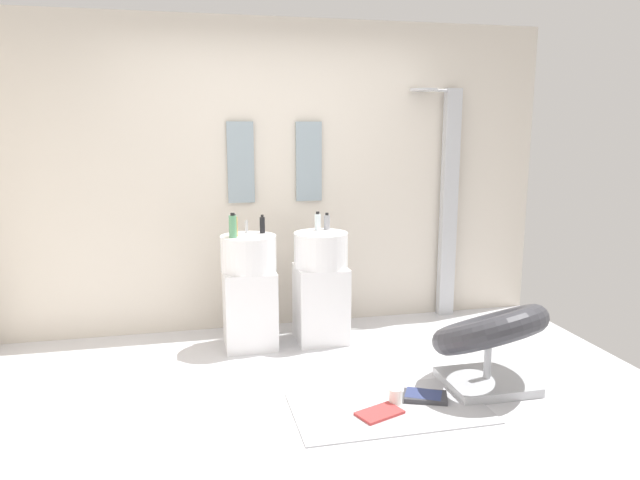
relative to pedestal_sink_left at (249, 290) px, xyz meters
The scene contains 18 objects.
ground_plane 1.26m from the pedestal_sink_left, 75.57° to the right, with size 4.80×3.60×0.04m, color silver.
rear_partition 1.03m from the pedestal_sink_left, 61.30° to the left, with size 4.80×0.10×2.60m, color beige.
pedestal_sink_left is the anchor object (origin of this frame).
pedestal_sink_right 0.58m from the pedestal_sink_left, ahead, with size 0.43×0.43×1.00m.
vanity_mirror_left 1.07m from the pedestal_sink_left, 90.00° to the left, with size 0.22×0.03×0.67m, color #8C9EA8.
vanity_mirror_right 1.22m from the pedestal_sink_left, 38.38° to the left, with size 0.22×0.03×0.67m, color #8C9EA8.
shower_column 1.99m from the pedestal_sink_left, 12.38° to the left, with size 0.49×0.24×2.05m.
lounge_chair 1.85m from the pedestal_sink_left, 37.10° to the right, with size 1.05×1.05×0.65m.
area_rug 1.53m from the pedestal_sink_left, 60.59° to the right, with size 1.20×0.68×0.01m, color #B2B2B7.
magazine_navy 1.61m from the pedestal_sink_left, 51.01° to the right, with size 0.23×0.16×0.03m, color navy.
magazine_charcoal 1.63m from the pedestal_sink_left, 51.10° to the right, with size 0.27×0.17×0.03m, color #38383D.
magazine_red 1.55m from the pedestal_sink_left, 64.92° to the right, with size 0.27×0.16×0.02m, color #B73838.
coffee_mug 1.51m from the pedestal_sink_left, 58.13° to the right, with size 0.08×0.08×0.10m, color white.
soap_bottle_green 0.54m from the pedestal_sink_left, 154.15° to the right, with size 0.06×0.06×0.19m.
soap_bottle_clear 0.77m from the pedestal_sink_left, 10.94° to the left, with size 0.05×0.05×0.15m.
soap_bottle_black 0.52m from the pedestal_sink_left, 34.87° to the left, with size 0.04×0.04×0.15m.
soap_bottle_grey 0.83m from the pedestal_sink_left, 11.23° to the left, with size 0.05×0.05×0.14m.
soap_bottle_amber 0.52m from the pedestal_sink_left, behind, with size 0.05×0.05×0.17m.
Camera 1 is at (-0.76, -3.39, 1.73)m, focal length 33.28 mm.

